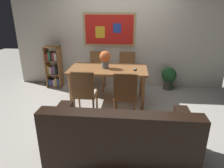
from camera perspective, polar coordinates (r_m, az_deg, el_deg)
ground_plane at (r=3.97m, az=0.39°, el=-7.65°), size 12.00×12.00×0.00m
wall_back_with_painting at (r=5.02m, az=1.95°, el=13.99°), size 5.20×0.14×2.60m
dining_table at (r=4.13m, az=-1.08°, el=3.22°), size 1.57×0.84×0.74m
dining_chair_far_right at (r=4.86m, az=4.25°, el=4.49°), size 0.40×0.41×0.91m
dining_chair_near_right at (r=3.43m, az=3.79°, el=-2.52°), size 0.40×0.41×0.91m
dining_chair_near_left at (r=3.54m, az=-7.85°, el=-1.90°), size 0.40×0.41×0.91m
dining_chair_far_left at (r=4.91m, az=-4.14°, el=4.67°), size 0.40×0.41×0.91m
leather_couch at (r=2.65m, az=2.33°, el=-15.69°), size 1.80×0.84×0.84m
bookshelf at (r=5.23m, az=-16.12°, el=4.32°), size 0.36×0.28×1.04m
potted_ivy at (r=5.11m, az=15.78°, el=1.94°), size 0.36×0.36×0.57m
flower_vase at (r=4.07m, az=-1.92°, el=7.35°), size 0.23×0.22×0.35m
tv_remote at (r=4.01m, az=6.52°, el=4.16°), size 0.06×0.16×0.02m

